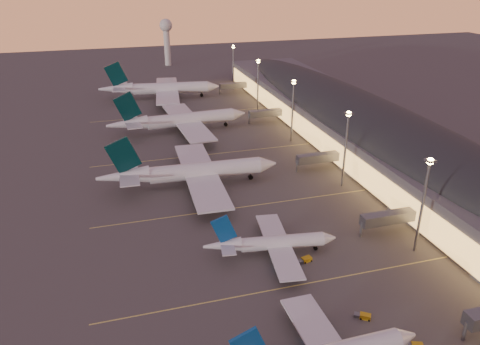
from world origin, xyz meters
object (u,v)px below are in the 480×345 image
airliner_wide_near (190,172)px  baggage_tug_c (305,260)px  radar_tower (166,34)px  baggage_tug_d (363,316)px  airliner_narrow_north (271,243)px  airliner_wide_far (160,89)px  airliner_wide_mid (179,120)px

airliner_wide_near → baggage_tug_c: size_ratio=15.20×
airliner_wide_near → radar_tower: size_ratio=1.84×
airliner_wide_near → baggage_tug_d: airliner_wide_near is taller
airliner_narrow_north → radar_tower: bearing=95.4°
airliner_narrow_north → baggage_tug_d: size_ratio=9.65×
airliner_wide_near → airliner_wide_far: bearing=89.8°
airliner_narrow_north → airliner_wide_near: 47.08m
airliner_wide_far → baggage_tug_c: (14.07, -165.55, -4.86)m
airliner_narrow_north → baggage_tug_c: (7.05, -5.69, -2.67)m
airliner_wide_near → radar_tower: (22.40, 205.58, 16.94)m
radar_tower → baggage_tug_c: size_ratio=8.25×
airliner_narrow_north → airliner_wide_far: (-7.02, 159.86, 2.20)m
airliner_wide_near → airliner_wide_far: (5.00, 114.37, 0.44)m
airliner_narrow_north → airliner_wide_near: bearing=112.6°
airliner_narrow_north → radar_tower: size_ratio=1.06×
airliner_wide_near → airliner_wide_mid: (5.68, 55.97, 0.18)m
airliner_narrow_north → airliner_wide_far: airliner_wide_far is taller
airliner_wide_far → baggage_tug_d: airliner_wide_far is taller
airliner_wide_near → airliner_wide_mid: bearing=86.5°
baggage_tug_c → radar_tower: bearing=77.9°
airliner_wide_mid → baggage_tug_c: 108.09m
airliner_wide_mid → baggage_tug_c: bearing=-86.5°
airliner_narrow_north → airliner_wide_mid: (-6.34, 101.46, 1.94)m
airliner_wide_near → baggage_tug_c: bearing=-67.3°
radar_tower → baggage_tug_c: bearing=-90.7°
baggage_tug_c → baggage_tug_d: bearing=-92.3°
airliner_wide_far → baggage_tug_c: bearing=-77.9°
radar_tower → baggage_tug_c: (-3.34, -256.77, -21.37)m
airliner_wide_mid → baggage_tug_d: 130.50m
airliner_wide_near → airliner_narrow_north: bearing=-72.9°
airliner_wide_mid → airliner_wide_far: size_ratio=0.95×
airliner_wide_near → airliner_wide_far: airliner_wide_far is taller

